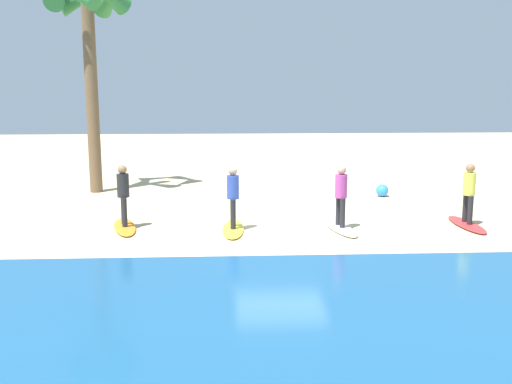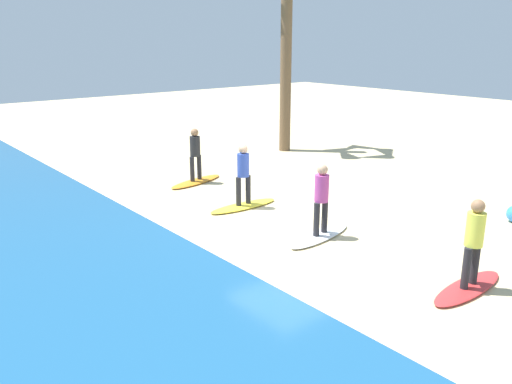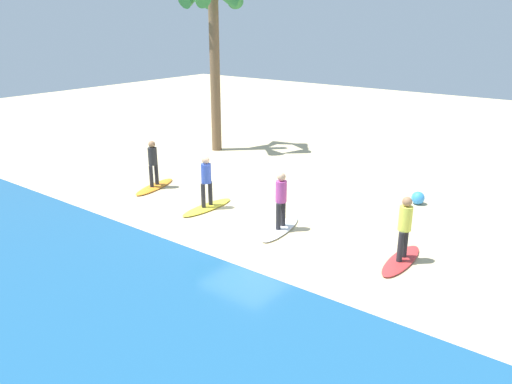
% 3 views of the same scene
% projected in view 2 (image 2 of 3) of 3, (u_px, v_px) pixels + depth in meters
% --- Properties ---
extents(ground_plane, '(60.00, 60.00, 0.00)m').
position_uv_depth(ground_plane, '(289.00, 216.00, 13.54)').
color(ground_plane, '#CCB789').
extents(surfboard_red, '(0.62, 2.12, 0.09)m').
position_uv_depth(surfboard_red, '(468.00, 288.00, 9.58)').
color(surfboard_red, red).
rests_on(surfboard_red, ground).
extents(surfer_red, '(0.32, 0.46, 1.64)m').
position_uv_depth(surfer_red, '(474.00, 237.00, 9.29)').
color(surfer_red, '#232328').
rests_on(surfer_red, surfboard_red).
extents(surfboard_white, '(0.89, 2.16, 0.09)m').
position_uv_depth(surfboard_white, '(320.00, 236.00, 12.09)').
color(surfboard_white, white).
rests_on(surfboard_white, ground).
extents(surfer_white, '(0.32, 0.46, 1.64)m').
position_uv_depth(surfer_white, '(321.00, 194.00, 11.81)').
color(surfer_white, '#232328').
rests_on(surfer_white, surfboard_white).
extents(surfboard_yellow, '(0.62, 2.11, 0.09)m').
position_uv_depth(surfboard_yellow, '(243.00, 206.00, 14.22)').
color(surfboard_yellow, yellow).
rests_on(surfboard_yellow, ground).
extents(surfer_yellow, '(0.32, 0.46, 1.64)m').
position_uv_depth(surfer_yellow, '(243.00, 170.00, 13.94)').
color(surfer_yellow, '#232328').
rests_on(surfer_yellow, surfboard_yellow).
extents(surfboard_orange, '(1.03, 2.17, 0.09)m').
position_uv_depth(surfboard_orange, '(196.00, 181.00, 16.62)').
color(surfboard_orange, orange).
rests_on(surfboard_orange, ground).
extents(surfer_orange, '(0.32, 0.45, 1.64)m').
position_uv_depth(surfer_orange, '(195.00, 151.00, 16.34)').
color(surfer_orange, '#232328').
rests_on(surfer_orange, surfboard_orange).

